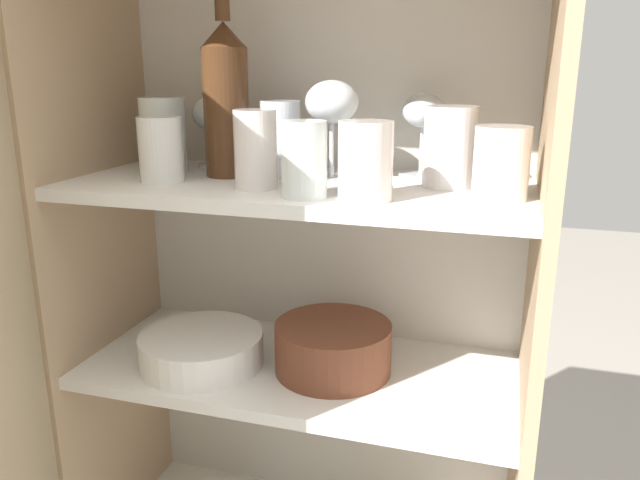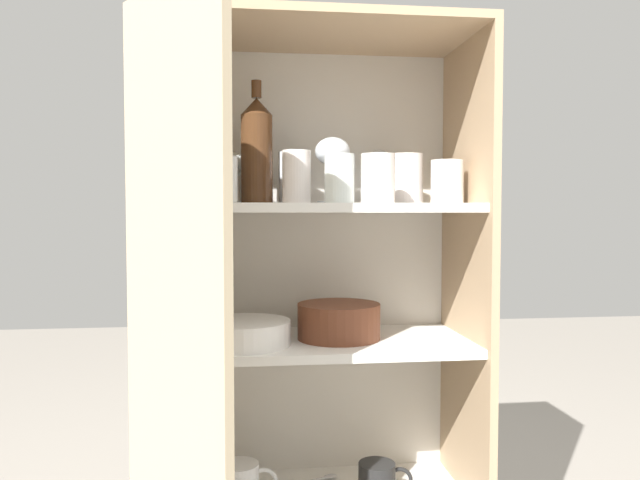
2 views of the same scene
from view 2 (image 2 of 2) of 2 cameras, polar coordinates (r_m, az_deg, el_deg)
The scene contains 21 objects.
cupboard_back_panel at distance 1.61m, azimuth -1.31°, elevation -7.53°, with size 0.74×0.02×1.35m, color silver.
cupboard_side_left at distance 1.45m, azimuth -15.24°, elevation -8.73°, with size 0.02×0.35×1.35m, color tan.
cupboard_side_right at distance 1.53m, azimuth 13.17°, elevation -8.15°, with size 0.02×0.35×1.35m, color tan.
cupboard_top_panel at distance 1.47m, azimuth -0.68°, elevation 18.48°, with size 0.74×0.35×0.02m, color tan.
shelf_board_middle at distance 1.45m, azimuth -0.66°, elevation -9.44°, with size 0.71×0.31×0.02m, color white.
shelf_board_upper at distance 1.42m, azimuth -0.67°, elevation 2.95°, with size 0.71×0.31×0.02m, color white.
cupboard_door at distance 1.12m, azimuth -13.19°, elevation -12.13°, with size 0.21×0.32×1.35m.
tumbler_glass_0 at distance 1.35m, azimuth -2.16°, elevation 5.79°, with size 0.06×0.06×0.11m.
tumbler_glass_1 at distance 1.49m, azimuth 7.89°, elevation 5.55°, with size 0.08×0.08×0.12m.
tumbler_glass_2 at distance 1.46m, azimuth -2.55°, elevation 5.69°, with size 0.06×0.06×0.12m.
tumbler_glass_3 at distance 1.44m, azimuth -10.63°, elevation 5.74°, with size 0.08×0.08×0.12m.
tumbler_glass_4 at distance 1.34m, azimuth 5.32°, elevation 5.62°, with size 0.07×0.07×0.10m.
tumbler_glass_5 at distance 1.36m, azimuth -8.95°, elevation 5.45°, with size 0.07×0.07×0.10m.
tumbler_glass_6 at distance 1.44m, azimuth 11.54°, elevation 5.23°, with size 0.07×0.07×0.10m.
tumbler_glass_7 at distance 1.32m, azimuth 1.78°, elevation 5.64°, with size 0.06×0.06×0.10m.
wine_glass_0 at distance 1.45m, azimuth 1.15°, elevation 7.77°, with size 0.08×0.08×0.15m.
wine_glass_1 at distance 1.55m, azimuth 5.45°, elevation 6.73°, with size 0.07×0.07×0.13m.
wine_glass_2 at distance 1.51m, azimuth -8.15°, elevation 6.58°, with size 0.08×0.08×0.12m.
wine_bottle at distance 1.44m, azimuth -5.81°, elevation 8.20°, with size 0.07×0.07×0.28m.
plate_stack_white at distance 1.39m, azimuth -6.99°, elevation -8.42°, with size 0.21×0.21×0.05m.
mixing_bowl_large at distance 1.44m, azimuth 1.73°, elevation -7.30°, with size 0.19×0.19×0.08m.
Camera 2 is at (-0.15, -1.25, 0.96)m, focal length 35.00 mm.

